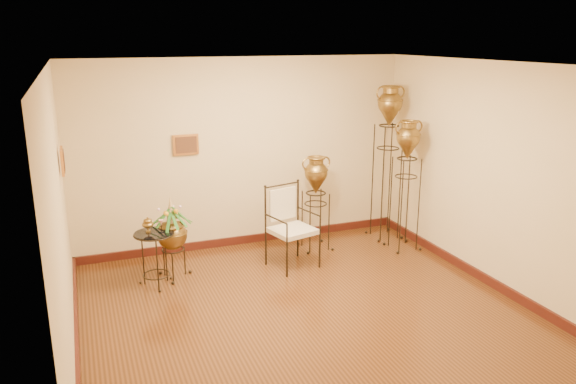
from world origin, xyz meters
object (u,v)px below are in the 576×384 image
object	(u,v)px
planter_urn	(172,232)
side_table	(155,258)
amphora_mid	(406,184)
armchair	(293,227)
amphora_tall	(387,161)

from	to	relation	value
planter_urn	side_table	distance (m)	0.40
amphora_mid	armchair	world-z (taller)	amphora_mid
side_table	amphora_mid	bearing A→B (deg)	0.29
amphora_tall	amphora_mid	size ratio (longest dim) A/B	1.23
amphora_tall	amphora_mid	world-z (taller)	amphora_tall
amphora_mid	planter_urn	size ratio (longest dim) A/B	1.72
amphora_tall	amphora_mid	distance (m)	0.59
armchair	side_table	distance (m)	1.86
side_table	armchair	bearing A→B (deg)	-1.37
planter_urn	armchair	size ratio (longest dim) A/B	1.01
amphora_mid	armchair	size ratio (longest dim) A/B	1.73
amphora_tall	armchair	bearing A→B (deg)	-161.37
amphora_mid	planter_urn	xyz separation A→B (m)	(-3.39, 0.15, -0.35)
armchair	amphora_tall	bearing A→B (deg)	4.07
planter_urn	side_table	bearing A→B (deg)	-146.84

